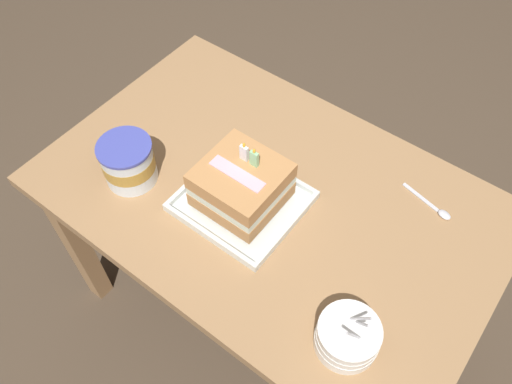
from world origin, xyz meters
TOP-DOWN VIEW (x-y plane):
  - ground_plane at (0.00, 0.00)m, footprint 8.00×8.00m
  - dining_table at (0.00, 0.00)m, footprint 1.19×0.77m
  - foil_tray at (-0.04, -0.07)m, footprint 0.30×0.28m
  - birthday_cake at (-0.04, -0.07)m, footprint 0.20×0.19m
  - bowl_stack at (0.37, -0.22)m, footprint 0.14×0.14m
  - ice_cream_tub at (-0.33, -0.18)m, footprint 0.14×0.14m
  - serving_spoon_near_tray at (0.38, 0.22)m, footprint 0.15×0.05m

SIDE VIEW (x-z plane):
  - ground_plane at x=0.00m, z-range 0.00..0.00m
  - dining_table at x=0.00m, z-range 0.26..0.97m
  - serving_spoon_near_tray at x=0.38m, z-range 0.71..0.72m
  - foil_tray at x=-0.04m, z-range 0.70..0.73m
  - bowl_stack at x=0.37m, z-range 0.68..0.81m
  - ice_cream_tub at x=-0.33m, z-range 0.71..0.84m
  - birthday_cake at x=-0.04m, z-range 0.71..0.88m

